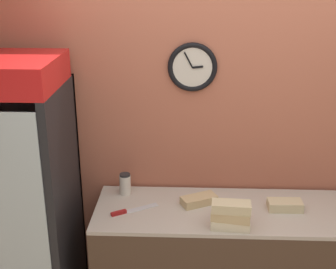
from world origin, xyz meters
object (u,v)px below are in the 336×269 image
Objects in this scene: sandwich_stack_middle at (231,215)px; sandwich_flat_right at (285,205)px; sandwich_stack_bottom at (230,224)px; sandwich_flat_left at (199,200)px; condiment_jar at (125,184)px; chefs_knife at (128,211)px; sandwich_stack_top at (231,207)px; beverage_cooler at (24,189)px.

sandwich_stack_middle reaches higher than sandwich_flat_right.
sandwich_flat_left is (-0.19, 0.30, -0.00)m from sandwich_stack_bottom.
sandwich_flat_left is 0.53m from condiment_jar.
sandwich_stack_bottom is at bearing -14.54° from chefs_knife.
sandwich_stack_top reaches higher than chefs_knife.
chefs_knife is 1.97× the size of condiment_jar.
sandwich_flat_left is at bearing 122.07° from sandwich_stack_middle.
sandwich_flat_right is (1.72, 0.01, -0.08)m from beverage_cooler.
sandwich_flat_left is at bearing -13.48° from condiment_jar.
sandwich_stack_top is at bearing 0.00° from sandwich_stack_middle.
sandwich_stack_top reaches higher than condiment_jar.
sandwich_stack_bottom is at bearing 0.00° from sandwich_stack_top.
beverage_cooler reaches higher than sandwich_stack_top.
beverage_cooler is 8.00× the size of sandwich_stack_bottom.
sandwich_flat_right is at bearing -5.12° from sandwich_flat_left.
beverage_cooler is 8.67× the size of sandwich_flat_right.
sandwich_stack_middle reaches higher than sandwich_flat_left.
sandwich_stack_top is at bearing -30.98° from condiment_jar.
sandwich_flat_left is 1.71× the size of condiment_jar.
beverage_cooler is at bearing 170.17° from sandwich_stack_middle.
chefs_knife is at bearing 165.46° from sandwich_stack_middle.
sandwich_stack_top is (1.34, -0.23, 0.03)m from beverage_cooler.
chefs_knife is (-0.65, 0.17, -0.08)m from sandwich_stack_middle.
sandwich_stack_middle reaches higher than chefs_knife.
chefs_knife is at bearing 165.46° from sandwich_stack_bottom.
sandwich_flat_right is at bearing -9.15° from condiment_jar.
sandwich_stack_top reaches higher than sandwich_flat_left.
sandwich_stack_top is 0.93× the size of sandwich_flat_left.
sandwich_flat_left is 1.16× the size of sandwich_flat_right.
sandwich_flat_right reaches higher than sandwich_stack_bottom.
sandwich_flat_left is 0.48m from chefs_knife.
chefs_knife is at bearing -5.34° from beverage_cooler.
sandwich_stack_middle is at bearing -9.83° from beverage_cooler.
sandwich_stack_middle is 1.62× the size of condiment_jar.
sandwich_stack_top is 1.58× the size of condiment_jar.
sandwich_flat_left is 0.56m from sandwich_flat_right.
chefs_knife is (-0.65, 0.17, -0.14)m from sandwich_stack_top.
condiment_jar is (0.65, 0.18, -0.04)m from beverage_cooler.
sandwich_stack_middle is 0.83× the size of chefs_knife.
condiment_jar is at bearing 149.02° from sandwich_stack_bottom.
sandwich_stack_middle is 1.11× the size of sandwich_flat_right.
condiment_jar is (-0.51, 0.12, 0.05)m from sandwich_flat_left.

